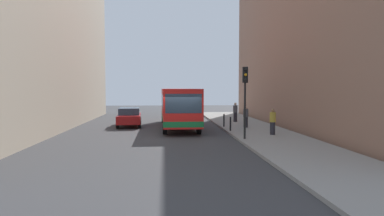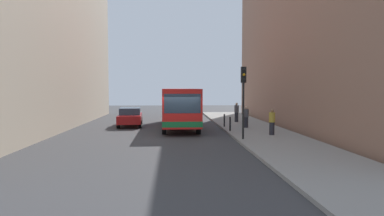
% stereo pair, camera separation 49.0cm
% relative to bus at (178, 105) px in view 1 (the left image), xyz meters
% --- Properties ---
extents(ground_plane, '(80.00, 80.00, 0.00)m').
position_rel_bus_xyz_m(ground_plane, '(-0.06, -5.04, -1.73)').
color(ground_plane, '#38383A').
extents(sidewalk, '(4.40, 40.00, 0.15)m').
position_rel_bus_xyz_m(sidewalk, '(5.34, -5.04, -1.65)').
color(sidewalk, gray).
rests_on(sidewalk, ground).
extents(building_left, '(7.00, 32.00, 17.99)m').
position_rel_bus_xyz_m(building_left, '(-11.56, -1.04, 7.27)').
color(building_left, '#B2A38C').
rests_on(building_left, ground).
extents(building_right, '(7.00, 32.00, 16.65)m').
position_rel_bus_xyz_m(building_right, '(11.44, -1.04, 6.60)').
color(building_right, '#936B56').
rests_on(building_right, ground).
extents(bus, '(2.71, 11.06, 3.00)m').
position_rel_bus_xyz_m(bus, '(0.00, 0.00, 0.00)').
color(bus, red).
rests_on(bus, ground).
extents(car_beside_bus, '(2.08, 4.50, 1.48)m').
position_rel_bus_xyz_m(car_beside_bus, '(-3.90, 1.13, -0.94)').
color(car_beside_bus, maroon).
rests_on(car_beside_bus, ground).
extents(traffic_light, '(0.28, 0.33, 4.10)m').
position_rel_bus_xyz_m(traffic_light, '(3.49, -7.48, 1.28)').
color(traffic_light, black).
rests_on(traffic_light, sidewalk).
extents(bollard_near, '(0.11, 0.11, 0.95)m').
position_rel_bus_xyz_m(bollard_near, '(3.39, -3.67, -1.10)').
color(bollard_near, black).
rests_on(bollard_near, sidewalk).
extents(bollard_mid, '(0.11, 0.11, 0.95)m').
position_rel_bus_xyz_m(bollard_mid, '(3.39, -1.06, -1.10)').
color(bollard_mid, black).
rests_on(bollard_mid, sidewalk).
extents(pedestrian_near_signal, '(0.38, 0.38, 1.61)m').
position_rel_bus_xyz_m(pedestrian_near_signal, '(5.64, -5.84, -0.77)').
color(pedestrian_near_signal, '#26262D').
rests_on(pedestrian_near_signal, sidewalk).
extents(pedestrian_mid_sidewalk, '(0.38, 0.38, 1.57)m').
position_rel_bus_xyz_m(pedestrian_mid_sidewalk, '(4.90, -1.73, -0.80)').
color(pedestrian_mid_sidewalk, '#26262D').
rests_on(pedestrian_mid_sidewalk, sidewalk).
extents(pedestrian_far_sidewalk, '(0.38, 0.38, 1.66)m').
position_rel_bus_xyz_m(pedestrian_far_sidewalk, '(5.00, 2.58, -0.75)').
color(pedestrian_far_sidewalk, '#26262D').
rests_on(pedestrian_far_sidewalk, sidewalk).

